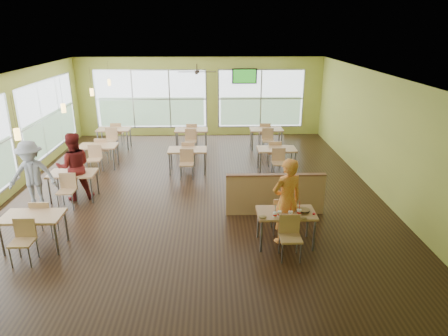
{
  "coord_description": "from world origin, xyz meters",
  "views": [
    {
      "loc": [
        0.49,
        -10.41,
        4.4
      ],
      "look_at": [
        0.77,
        -0.91,
        0.98
      ],
      "focal_mm": 32.0,
      "sensor_mm": 36.0,
      "label": 1
    }
  ],
  "objects_px": {
    "half_wall_divider": "(275,194)",
    "food_basket": "(304,211)",
    "man_plaid": "(287,201)",
    "main_table": "(286,217)"
  },
  "relations": [
    {
      "from": "half_wall_divider",
      "to": "food_basket",
      "type": "relative_size",
      "value": 9.11
    },
    {
      "from": "half_wall_divider",
      "to": "man_plaid",
      "type": "height_order",
      "value": "man_plaid"
    },
    {
      "from": "man_plaid",
      "to": "food_basket",
      "type": "height_order",
      "value": "man_plaid"
    },
    {
      "from": "food_basket",
      "to": "half_wall_divider",
      "type": "bearing_deg",
      "value": 103.82
    },
    {
      "from": "man_plaid",
      "to": "main_table",
      "type": "bearing_deg",
      "value": 59.54
    },
    {
      "from": "man_plaid",
      "to": "food_basket",
      "type": "xyz_separation_m",
      "value": [
        0.34,
        -0.13,
        -0.16
      ]
    },
    {
      "from": "main_table",
      "to": "man_plaid",
      "type": "height_order",
      "value": "man_plaid"
    },
    {
      "from": "food_basket",
      "to": "main_table",
      "type": "bearing_deg",
      "value": 178.16
    },
    {
      "from": "main_table",
      "to": "man_plaid",
      "type": "bearing_deg",
      "value": 81.15
    },
    {
      "from": "main_table",
      "to": "food_basket",
      "type": "relative_size",
      "value": 5.77
    }
  ]
}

